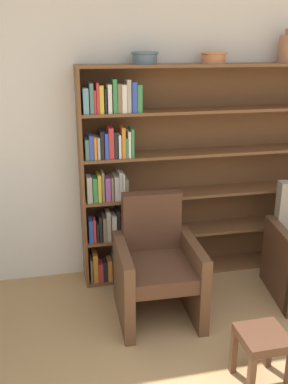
# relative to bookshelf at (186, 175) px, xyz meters

# --- Properties ---
(wall_back) EXTENTS (12.00, 0.06, 2.75)m
(wall_back) POSITION_rel_bookshelf_xyz_m (-0.18, 0.17, 0.41)
(wall_back) COLOR silver
(wall_back) RESTS_ON ground
(bookshelf) EXTENTS (2.42, 0.30, 1.94)m
(bookshelf) POSITION_rel_bookshelf_xyz_m (0.00, 0.00, 0.00)
(bookshelf) COLOR brown
(bookshelf) RESTS_ON ground
(bowl_brass) EXTENTS (0.23, 0.23, 0.10)m
(bowl_brass) POSITION_rel_bookshelf_xyz_m (-0.39, -0.02, 1.03)
(bowl_brass) COLOR slate
(bowl_brass) RESTS_ON bookshelf
(bowl_slate) EXTENTS (0.22, 0.22, 0.10)m
(bowl_slate) POSITION_rel_bookshelf_xyz_m (0.21, -0.02, 1.03)
(bowl_slate) COLOR #C67547
(bowl_slate) RESTS_ON bookshelf
(armchair_leather) EXTENTS (0.66, 0.70, 0.96)m
(armchair_leather) POSITION_rel_bookshelf_xyz_m (-0.43, -0.64, -0.55)
(armchair_leather) COLOR brown
(armchair_leather) RESTS_ON ground
(footstool) EXTENTS (0.30, 0.30, 0.38)m
(footstool) POSITION_rel_bookshelf_xyz_m (0.02, -1.56, -0.67)
(footstool) COLOR brown
(footstool) RESTS_ON ground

